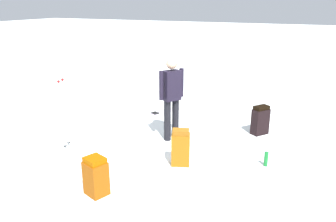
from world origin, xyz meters
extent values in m
plane|color=white|center=(0.00, 0.00, 0.00)|extent=(80.00, 80.00, 0.00)
cylinder|color=black|center=(-0.35, 0.01, 0.42)|extent=(0.14, 0.14, 0.85)
cylinder|color=black|center=(-0.18, -0.10, 0.42)|extent=(0.14, 0.14, 0.85)
cube|color=black|center=(-0.27, -0.05, 1.15)|extent=(0.40, 0.37, 0.60)
cylinder|color=black|center=(-0.47, 0.08, 1.18)|extent=(0.09, 0.09, 0.58)
cylinder|color=black|center=(-0.06, -0.17, 1.18)|extent=(0.09, 0.09, 0.58)
sphere|color=tan|center=(-0.27, -0.05, 1.59)|extent=(0.22, 0.22, 0.22)
cube|color=silver|center=(-1.53, -1.05, 0.01)|extent=(1.63, 0.84, 0.02)
cube|color=black|center=(-1.53, -1.05, 0.04)|extent=(0.15, 0.12, 0.03)
cube|color=silver|center=(-1.58, -1.14, 0.01)|extent=(1.63, 0.84, 0.02)
cube|color=black|center=(-1.58, -1.14, 0.04)|extent=(0.15, 0.12, 0.03)
cube|color=#8B540F|center=(0.72, 0.58, 0.29)|extent=(0.32, 0.37, 0.58)
cube|color=#895012|center=(0.72, 0.58, 0.62)|extent=(0.29, 0.34, 0.08)
cube|color=black|center=(-1.34, 1.57, 0.28)|extent=(0.41, 0.37, 0.56)
cube|color=black|center=(-1.34, 1.57, 0.60)|extent=(0.37, 0.34, 0.08)
cube|color=#91440A|center=(2.14, -0.17, 0.26)|extent=(0.36, 0.39, 0.52)
cube|color=#9E4D01|center=(2.14, -0.17, 0.56)|extent=(0.33, 0.35, 0.08)
cylinder|color=#B2BCC5|center=(0.92, -1.76, 0.66)|extent=(0.02, 0.02, 1.32)
sphere|color=#A51919|center=(0.92, -1.76, 1.35)|extent=(0.05, 0.05, 0.05)
cylinder|color=black|center=(0.92, -1.76, 0.06)|extent=(0.07, 0.07, 0.01)
cylinder|color=#B2BCC5|center=(1.08, -1.72, 0.66)|extent=(0.02, 0.02, 1.32)
sphere|color=#A51919|center=(1.08, -1.72, 1.35)|extent=(0.05, 0.05, 0.05)
cylinder|color=black|center=(1.08, -1.72, 0.06)|extent=(0.07, 0.07, 0.01)
cylinder|color=#156F2A|center=(0.14, 1.96, 0.13)|extent=(0.07, 0.07, 0.26)
camera|label=1|loc=(5.70, 2.67, 2.75)|focal=36.11mm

